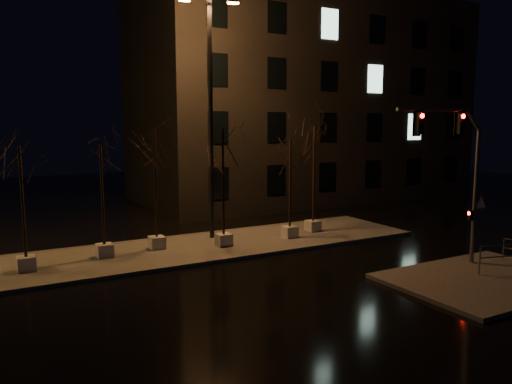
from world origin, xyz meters
TOP-DOWN VIEW (x-y plane):
  - ground at (0.00, 0.00)m, footprint 90.00×90.00m
  - median at (0.00, 6.00)m, footprint 22.00×5.00m
  - sidewalk_corner at (7.50, -3.50)m, footprint 7.00×5.00m
  - building at (14.00, 18.00)m, footprint 25.00×12.00m
  - tree_0 at (-7.04, 5.63)m, footprint 1.80×1.80m
  - tree_1 at (-3.99, 6.20)m, footprint 1.80×1.80m
  - tree_2 at (-1.62, 6.50)m, footprint 1.80×1.80m
  - tree_3 at (1.24, 5.54)m, footprint 1.80×1.80m
  - tree_4 at (4.83, 5.50)m, footprint 1.80×1.80m
  - tree_5 at (6.70, 6.13)m, footprint 1.80×1.80m
  - traffic_signal_mast at (7.79, -1.88)m, footprint 5.02×0.26m
  - streetlight_main at (1.46, 7.34)m, footprint 2.82×1.11m
  - guard_rail_a at (8.82, -3.45)m, footprint 2.46×0.69m

SIDE VIEW (x-z plane):
  - ground at x=0.00m, z-range 0.00..0.00m
  - median at x=0.00m, z-range 0.00..0.15m
  - sidewalk_corner at x=7.50m, z-range 0.00..0.15m
  - guard_rail_a at x=8.82m, z-range 0.32..1.42m
  - tree_1 at x=-3.99m, z-range 1.40..6.23m
  - tree_0 at x=-7.04m, z-range 1.41..6.29m
  - tree_4 at x=4.83m, z-range 1.43..6.37m
  - traffic_signal_mast at x=7.79m, z-range 1.11..7.24m
  - tree_2 at x=-1.62m, z-range 1.57..7.07m
  - tree_3 at x=1.24m, z-range 1.58..7.12m
  - tree_5 at x=6.70m, z-range 1.59..7.16m
  - streetlight_main at x=1.46m, z-range 1.03..12.49m
  - building at x=14.00m, z-range 0.00..15.00m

